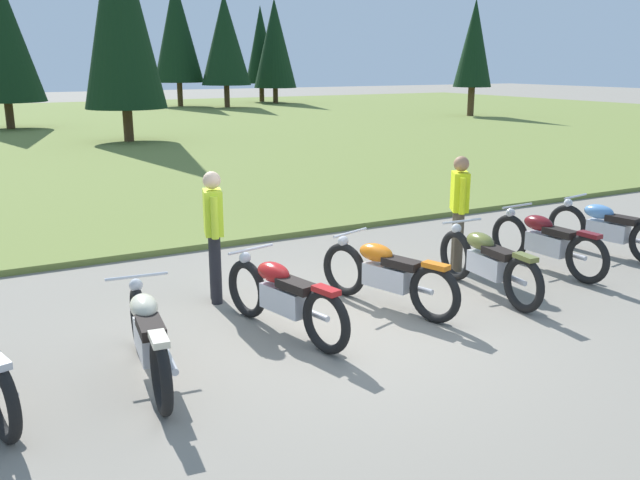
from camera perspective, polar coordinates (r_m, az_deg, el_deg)
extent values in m
plane|color=gray|center=(7.86, 2.12, -7.34)|extent=(140.00, 140.00, 0.00)
cube|color=olive|center=(32.55, -22.26, 8.53)|extent=(80.00, 44.00, 0.10)
cylinder|color=#47331E|center=(50.24, -3.77, 12.01)|extent=(0.36, 0.36, 1.20)
cone|color=black|center=(50.20, -3.84, 16.21)|extent=(3.06, 3.06, 6.17)
cylinder|color=#47331E|center=(45.98, -7.85, 11.86)|extent=(0.36, 0.36, 1.53)
cone|color=black|center=(45.95, -8.01, 16.41)|extent=(3.22, 3.22, 5.76)
cylinder|color=#47331E|center=(26.56, -15.86, 9.22)|extent=(0.36, 0.36, 1.32)
cone|color=black|center=(26.53, -16.53, 18.36)|extent=(2.97, 2.97, 7.17)
cylinder|color=#47331E|center=(47.60, -11.71, 11.88)|extent=(0.36, 0.36, 1.68)
cone|color=black|center=(47.60, -11.99, 16.95)|extent=(3.27, 3.27, 6.76)
cylinder|color=#47331E|center=(38.99, 12.60, 11.26)|extent=(0.36, 0.36, 1.67)
cone|color=black|center=(38.95, 12.87, 15.88)|extent=(2.07, 2.07, 4.63)
cylinder|color=#47331E|center=(52.31, -4.93, 12.23)|extent=(0.36, 0.36, 1.46)
cone|color=black|center=(52.28, -5.02, 16.09)|extent=(2.35, 2.35, 5.58)
cylinder|color=#47331E|center=(33.56, -24.69, 9.45)|extent=(0.36, 0.36, 1.28)
cone|color=black|center=(33.50, -25.37, 15.61)|extent=(3.34, 3.34, 5.96)
torus|color=black|center=(6.06, -25.26, -12.20)|extent=(0.27, 0.70, 0.70)
cylinder|color=silver|center=(6.47, -25.14, -10.97)|extent=(0.20, 0.55, 0.07)
torus|color=black|center=(7.34, -15.04, -6.55)|extent=(0.18, 0.71, 0.70)
torus|color=black|center=(6.07, -13.24, -11.09)|extent=(0.18, 0.71, 0.70)
cube|color=silver|center=(6.68, -14.26, -8.21)|extent=(0.27, 0.66, 0.28)
ellipsoid|color=beige|center=(6.75, -14.63, -5.45)|extent=(0.31, 0.51, 0.22)
cube|color=black|center=(6.40, -14.09, -7.12)|extent=(0.27, 0.50, 0.10)
cube|color=beige|center=(5.93, -13.43, -8.13)|extent=(0.18, 0.33, 0.06)
cylinder|color=silver|center=(7.09, -15.20, -2.98)|extent=(0.62, 0.10, 0.03)
sphere|color=silver|center=(7.24, -15.26, -3.69)|extent=(0.14, 0.14, 0.14)
cylinder|color=silver|center=(6.46, -12.56, -9.87)|extent=(0.13, 0.55, 0.07)
torus|color=black|center=(8.09, -6.17, -4.11)|extent=(0.25, 0.70, 0.70)
torus|color=black|center=(7.07, 0.51, -6.88)|extent=(0.25, 0.70, 0.70)
cube|color=silver|center=(7.55, -3.07, -5.06)|extent=(0.34, 0.67, 0.28)
ellipsoid|color=#AD1919|center=(7.59, -3.95, -2.72)|extent=(0.36, 0.53, 0.22)
cube|color=black|center=(7.31, -2.02, -3.87)|extent=(0.32, 0.52, 0.10)
cube|color=#AD1919|center=(6.95, 0.52, -4.27)|extent=(0.21, 0.34, 0.06)
cylinder|color=silver|center=(7.87, -5.85, -0.77)|extent=(0.61, 0.17, 0.03)
sphere|color=silver|center=(8.00, -6.33, -1.50)|extent=(0.14, 0.14, 0.14)
cylinder|color=silver|center=(7.45, -0.76, -6.13)|extent=(0.19, 0.55, 0.07)
torus|color=black|center=(8.79, 2.04, -2.49)|extent=(0.31, 0.70, 0.70)
torus|color=black|center=(7.99, 9.64, -4.49)|extent=(0.31, 0.70, 0.70)
cube|color=silver|center=(8.36, 5.67, -3.13)|extent=(0.39, 0.67, 0.28)
ellipsoid|color=orange|center=(8.38, 4.74, -1.05)|extent=(0.40, 0.54, 0.22)
cube|color=black|center=(8.17, 6.93, -1.97)|extent=(0.36, 0.52, 0.10)
cube|color=orange|center=(7.89, 9.75, -2.16)|extent=(0.23, 0.35, 0.06)
cylinder|color=silver|center=(8.59, 2.58, 0.62)|extent=(0.60, 0.22, 0.03)
sphere|color=silver|center=(8.70, 1.97, -0.08)|extent=(0.14, 0.14, 0.14)
cylinder|color=silver|center=(8.33, 7.88, -3.98)|extent=(0.24, 0.54, 0.07)
torus|color=black|center=(9.62, 11.38, -1.27)|extent=(0.16, 0.71, 0.70)
torus|color=black|center=(8.57, 16.77, -3.59)|extent=(0.16, 0.71, 0.70)
cube|color=silver|center=(9.07, 13.94, -2.06)|extent=(0.25, 0.65, 0.28)
ellipsoid|color=brown|center=(9.13, 13.36, -0.09)|extent=(0.30, 0.50, 0.22)
cube|color=black|center=(8.85, 14.89, -1.07)|extent=(0.26, 0.50, 0.10)
cube|color=brown|center=(8.47, 16.94, -1.41)|extent=(0.17, 0.33, 0.06)
cylinder|color=silver|center=(9.42, 11.88, 1.57)|extent=(0.62, 0.08, 0.03)
sphere|color=silver|center=(9.54, 11.43, 0.96)|extent=(0.14, 0.14, 0.14)
cylinder|color=silver|center=(8.96, 15.77, -3.06)|extent=(0.11, 0.55, 0.07)
torus|color=black|center=(10.81, 15.70, 0.23)|extent=(0.14, 0.70, 0.70)
torus|color=black|center=(9.96, 21.60, -1.49)|extent=(0.14, 0.70, 0.70)
cube|color=silver|center=(10.35, 18.55, -0.33)|extent=(0.23, 0.65, 0.28)
ellipsoid|color=maroon|center=(10.40, 17.92, 1.38)|extent=(0.29, 0.49, 0.22)
cube|color=black|center=(10.17, 19.60, 0.60)|extent=(0.25, 0.49, 0.10)
cube|color=maroon|center=(9.87, 21.78, 0.41)|extent=(0.16, 0.33, 0.06)
cylinder|color=silver|center=(10.63, 16.29, 2.78)|extent=(0.62, 0.07, 0.03)
sphere|color=silver|center=(10.74, 15.77, 2.22)|extent=(0.14, 0.14, 0.14)
cylinder|color=silver|center=(10.31, 20.28, -1.12)|extent=(0.10, 0.55, 0.07)
torus|color=black|center=(11.85, 20.11, 1.13)|extent=(0.22, 0.71, 0.70)
cube|color=silver|center=(11.51, 23.09, 0.71)|extent=(0.31, 0.66, 0.28)
ellipsoid|color=#598CC6|center=(11.53, 22.44, 2.23)|extent=(0.34, 0.52, 0.22)
cube|color=black|center=(11.36, 24.16, 1.57)|extent=(0.30, 0.51, 0.10)
cylinder|color=silver|center=(11.70, 20.74, 3.46)|extent=(0.62, 0.14, 0.03)
sphere|color=silver|center=(11.78, 20.19, 2.94)|extent=(0.14, 0.14, 0.14)
cylinder|color=silver|center=(11.52, 24.67, 0.04)|extent=(0.16, 0.55, 0.07)
cylinder|color=black|center=(8.56, -8.77, -2.51)|extent=(0.14, 0.14, 0.88)
cylinder|color=black|center=(8.73, -8.87, -2.17)|extent=(0.14, 0.14, 0.88)
cube|color=#C6E52D|center=(8.47, -9.01, 2.32)|extent=(0.31, 0.41, 0.56)
sphere|color=beige|center=(8.39, -9.12, 4.99)|extent=(0.22, 0.22, 0.22)
cylinder|color=#C6E52D|center=(8.25, -8.88, 1.85)|extent=(0.09, 0.09, 0.52)
cylinder|color=#C6E52D|center=(8.69, -9.12, 2.51)|extent=(0.09, 0.09, 0.52)
cylinder|color=#4C4233|center=(10.00, 11.58, -0.13)|extent=(0.14, 0.14, 0.88)
cylinder|color=#4C4233|center=(10.17, 11.42, 0.13)|extent=(0.14, 0.14, 0.88)
cube|color=#D8EA19|center=(9.93, 11.71, 4.02)|extent=(0.37, 0.42, 0.56)
sphere|color=#9E7051|center=(9.86, 11.83, 6.30)|extent=(0.22, 0.22, 0.22)
cylinder|color=#D8EA19|center=(9.71, 11.93, 3.65)|extent=(0.09, 0.09, 0.52)
cylinder|color=#D8EA19|center=(10.16, 11.50, 4.15)|extent=(0.09, 0.09, 0.52)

